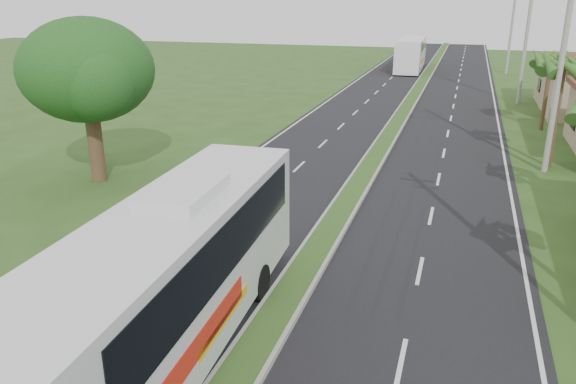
% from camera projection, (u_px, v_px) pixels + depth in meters
% --- Properties ---
extents(ground, '(180.00, 180.00, 0.00)m').
position_uv_depth(ground, '(264.00, 338.00, 14.46)').
color(ground, '#2C481A').
rests_on(ground, ground).
extents(road_asphalt, '(14.00, 160.00, 0.02)m').
position_uv_depth(road_asphalt, '(381.00, 148.00, 32.46)').
color(road_asphalt, black).
rests_on(road_asphalt, ground).
extents(median_strip, '(1.20, 160.00, 0.18)m').
position_uv_depth(median_strip, '(382.00, 147.00, 32.43)').
color(median_strip, gray).
rests_on(median_strip, ground).
extents(lane_edge_left, '(0.12, 160.00, 0.01)m').
position_uv_depth(lane_edge_left, '(272.00, 140.00, 34.38)').
color(lane_edge_left, silver).
rests_on(lane_edge_left, ground).
extents(lane_edge_right, '(0.12, 160.00, 0.01)m').
position_uv_depth(lane_edge_right, '(504.00, 158.00, 30.56)').
color(lane_edge_right, silver).
rests_on(lane_edge_right, ground).
extents(palm_verge_c, '(2.40, 2.40, 5.85)m').
position_uv_depth(palm_verge_c, '(564.00, 66.00, 27.37)').
color(palm_verge_c, '#473321').
rests_on(palm_verge_c, ground).
extents(palm_verge_d, '(2.40, 2.40, 5.25)m').
position_uv_depth(palm_verge_d, '(551.00, 60.00, 35.52)').
color(palm_verge_d, '#473321').
rests_on(palm_verge_d, ground).
extents(shade_tree, '(6.30, 6.00, 7.54)m').
position_uv_depth(shade_tree, '(85.00, 74.00, 25.28)').
color(shade_tree, '#473321').
rests_on(shade_tree, ground).
extents(utility_pole_b, '(3.20, 0.28, 12.00)m').
position_uv_depth(utility_pole_b, '(564.00, 43.00, 26.19)').
color(utility_pole_b, gray).
rests_on(utility_pole_b, ground).
extents(utility_pole_c, '(1.60, 0.28, 11.00)m').
position_uv_depth(utility_pole_c, '(527.00, 32.00, 44.38)').
color(utility_pole_c, gray).
rests_on(utility_pole_c, ground).
extents(utility_pole_d, '(1.60, 0.28, 10.50)m').
position_uv_depth(utility_pole_d, '(512.00, 24.00, 62.47)').
color(utility_pole_d, gray).
rests_on(utility_pole_d, ground).
extents(coach_bus_main, '(3.22, 12.67, 4.06)m').
position_uv_depth(coach_bus_main, '(165.00, 278.00, 12.83)').
color(coach_bus_main, silver).
rests_on(coach_bus_main, ground).
extents(coach_bus_far, '(3.12, 12.81, 3.71)m').
position_uv_depth(coach_bus_far, '(411.00, 52.00, 66.66)').
color(coach_bus_far, white).
rests_on(coach_bus_far, ground).
extents(motorcyclist, '(1.85, 1.18, 2.19)m').
position_uv_depth(motorcyclist, '(246.00, 242.00, 18.25)').
color(motorcyclist, black).
rests_on(motorcyclist, ground).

